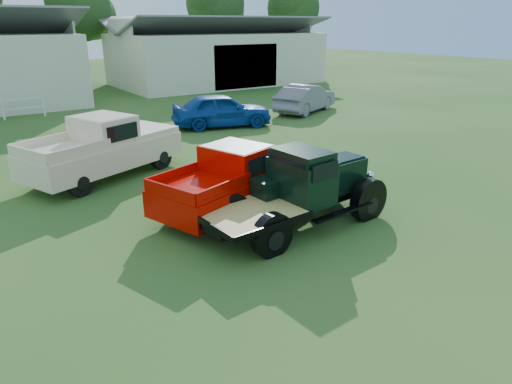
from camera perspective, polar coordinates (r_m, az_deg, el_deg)
ground at (r=10.33m, az=2.88°, el=-7.62°), size 120.00×120.00×0.00m
shed_right at (r=39.48m, az=-4.93°, el=17.14°), size 16.80×9.20×5.20m
tree_c at (r=41.58m, az=-20.92°, el=18.74°), size 5.40×5.40×9.00m
tree_d at (r=47.48m, az=-5.05°, el=20.59°), size 6.00×6.00×10.00m
tree_e at (r=50.34m, az=4.63°, el=20.30°), size 5.70×5.70×9.50m
vintage_flatbed at (r=11.29m, az=5.29°, el=0.34°), size 5.12×2.30×1.98m
red_pickup at (r=12.34m, az=-2.68°, el=1.78°), size 5.32×3.36×1.81m
white_pickup at (r=15.83m, az=-18.58°, el=5.28°), size 5.83×3.95×2.00m
misc_car_blue at (r=22.71m, az=-4.32°, el=10.18°), size 5.17×3.29×1.64m
misc_car_grey at (r=26.68m, az=6.19°, el=11.57°), size 5.00×3.37×1.56m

